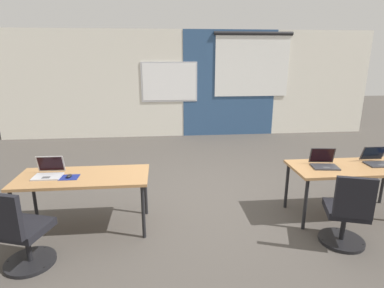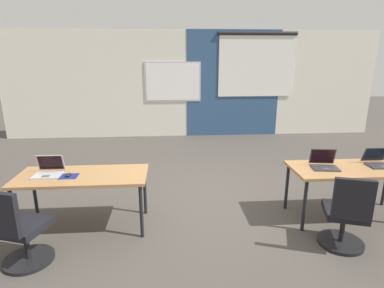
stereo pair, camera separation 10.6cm
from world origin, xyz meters
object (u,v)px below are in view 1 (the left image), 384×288
chair_near_left_end (21,236)px  mouse_near_left_end (69,176)px  chair_near_right_inner (347,216)px  laptop_near_left_end (49,172)px  desk_near_right (351,170)px  desk_near_left (83,180)px  laptop_near_right_inner (324,163)px  laptop_near_right_end (377,160)px

chair_near_left_end → mouse_near_left_end: bearing=-96.9°
chair_near_right_inner → chair_near_left_end: 3.54m
laptop_near_left_end → chair_near_right_inner: bearing=-10.8°
desk_near_right → mouse_near_left_end: size_ratio=14.97×
desk_near_left → laptop_near_right_inner: size_ratio=4.39×
chair_near_left_end → laptop_near_right_inner: bearing=-149.8°
desk_near_left → laptop_near_right_inner: bearing=0.6°
chair_near_right_inner → chair_near_left_end: bearing=18.9°
desk_near_right → mouse_near_left_end: mouse_near_left_end is taller
mouse_near_left_end → chair_near_left_end: (-0.32, -0.71, -0.36)m
laptop_near_right_inner → laptop_near_left_end: (-3.54, -0.00, -0.00)m
desk_near_left → desk_near_right: 3.50m
laptop_near_right_end → laptop_near_left_end: laptop_near_left_end is taller
desk_near_left → chair_near_right_inner: chair_near_right_inner is taller
chair_near_right_inner → mouse_near_left_end: (-3.22, 0.64, 0.36)m
laptop_near_right_end → chair_near_left_end: size_ratio=0.36×
mouse_near_left_end → desk_near_left: bearing=17.7°
desk_near_right → laptop_near_right_inner: 0.39m
laptop_near_right_end → chair_near_left_end: 4.47m
desk_near_left → chair_near_left_end: bearing=-122.2°
laptop_near_right_inner → laptop_near_left_end: size_ratio=1.09×
chair_near_right_inner → mouse_near_left_end: bearing=6.6°
desk_near_right → laptop_near_right_end: laptop_near_right_end is taller
laptop_near_left_end → chair_near_left_end: (-0.06, -0.79, -0.39)m
chair_near_right_inner → mouse_near_left_end: chair_near_right_inner is taller
desk_near_right → chair_near_right_inner: chair_near_right_inner is taller
laptop_near_right_inner → mouse_near_left_end: laptop_near_right_inner is taller
laptop_near_left_end → mouse_near_left_end: (0.26, -0.08, -0.03)m
desk_near_left → mouse_near_left_end: 0.18m
chair_near_right_inner → mouse_near_left_end: size_ratio=8.61×
desk_near_right → laptop_near_left_end: laptop_near_left_end is taller
desk_near_left → chair_near_right_inner: (3.07, -0.69, -0.28)m
laptop_near_right_end → laptop_near_right_inner: bearing=-176.7°
laptop_near_left_end → laptop_near_right_inner: bearing=1.0°
desk_near_left → mouse_near_left_end: bearing=-162.3°
desk_near_left → mouse_near_left_end: size_ratio=14.97×
desk_near_right → laptop_near_right_inner: laptop_near_right_inner is taller
laptop_near_right_inner → laptop_near_left_end: bearing=-172.4°
desk_near_right → laptop_near_left_end: bearing=179.5°
laptop_near_right_end → mouse_near_left_end: size_ratio=3.13×
desk_near_right → laptop_near_left_end: 3.91m
laptop_near_left_end → mouse_near_left_end: laptop_near_left_end is taller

